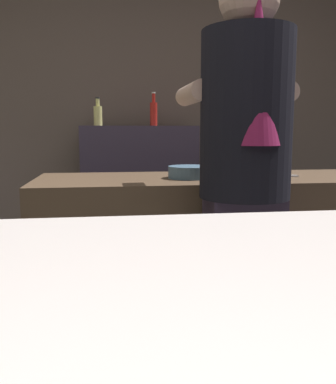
% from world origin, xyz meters
% --- Properties ---
extents(wall_back, '(5.20, 0.10, 2.70)m').
position_xyz_m(wall_back, '(0.00, 2.20, 1.35)').
color(wall_back, brown).
rests_on(wall_back, ground).
extents(prep_counter, '(2.10, 0.60, 0.91)m').
position_xyz_m(prep_counter, '(0.35, 0.76, 0.45)').
color(prep_counter, brown).
rests_on(prep_counter, ground).
extents(back_shelf, '(0.85, 0.36, 1.17)m').
position_xyz_m(back_shelf, '(-0.14, 1.92, 0.58)').
color(back_shelf, '#3A3043').
rests_on(back_shelf, ground).
extents(bartender, '(0.43, 0.51, 1.71)m').
position_xyz_m(bartender, '(0.16, 0.30, 0.99)').
color(bartender, '#332638').
rests_on(bartender, ground).
extents(mixing_bowl, '(0.21, 0.21, 0.06)m').
position_xyz_m(mixing_bowl, '(0.03, 0.72, 0.94)').
color(mixing_bowl, slate).
rests_on(mixing_bowl, prep_counter).
extents(chefs_knife, '(0.24, 0.04, 0.01)m').
position_xyz_m(chefs_knife, '(0.44, 0.71, 0.91)').
color(chefs_knife, silver).
rests_on(chefs_knife, prep_counter).
extents(bottle_vinegar, '(0.05, 0.05, 0.24)m').
position_xyz_m(bottle_vinegar, '(-0.03, 1.90, 1.26)').
color(bottle_vinegar, red).
rests_on(bottle_vinegar, back_shelf).
extents(bottle_olive_oil, '(0.06, 0.06, 0.20)m').
position_xyz_m(bottle_olive_oil, '(-0.43, 1.84, 1.25)').
color(bottle_olive_oil, '#D6D078').
rests_on(bottle_olive_oil, back_shelf).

